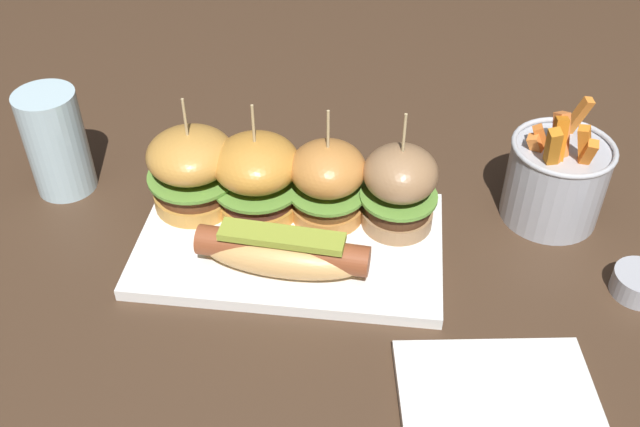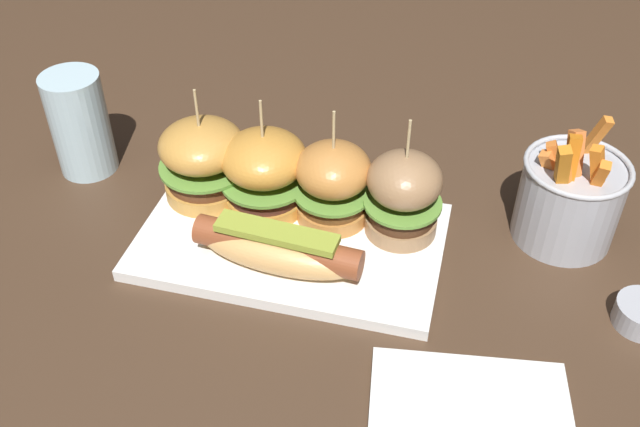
# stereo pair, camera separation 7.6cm
# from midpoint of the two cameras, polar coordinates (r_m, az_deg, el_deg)

# --- Properties ---
(ground_plane) EXTENTS (3.00, 3.00, 0.00)m
(ground_plane) POSITION_cam_midpoint_polar(r_m,az_deg,el_deg) (0.80, -5.07, -2.87)
(ground_plane) COLOR #422D1E
(platter_main) EXTENTS (0.33, 0.20, 0.01)m
(platter_main) POSITION_cam_midpoint_polar(r_m,az_deg,el_deg) (0.80, -5.10, -2.50)
(platter_main) COLOR white
(platter_main) RESTS_ON ground
(hot_dog) EXTENTS (0.18, 0.07, 0.05)m
(hot_dog) POSITION_cam_midpoint_polar(r_m,az_deg,el_deg) (0.74, -5.64, -3.22)
(hot_dog) COLOR tan
(hot_dog) RESTS_ON platter_main
(slider_far_left) EXTENTS (0.10, 0.10, 0.14)m
(slider_far_left) POSITION_cam_midpoint_polar(r_m,az_deg,el_deg) (0.83, -12.63, 3.32)
(slider_far_left) COLOR #C3893B
(slider_far_left) RESTS_ON platter_main
(slider_center_left) EXTENTS (0.10, 0.10, 0.14)m
(slider_center_left) POSITION_cam_midpoint_polar(r_m,az_deg,el_deg) (0.81, -7.69, 2.88)
(slider_center_left) COLOR #C68534
(slider_center_left) RESTS_ON platter_main
(slider_center_right) EXTENTS (0.09, 0.09, 0.14)m
(slider_center_right) POSITION_cam_midpoint_polar(r_m,az_deg,el_deg) (0.79, -2.15, 2.42)
(slider_center_right) COLOR #BD7A39
(slider_center_right) RESTS_ON platter_main
(slider_far_right) EXTENTS (0.09, 0.09, 0.14)m
(slider_far_right) POSITION_cam_midpoint_polar(r_m,az_deg,el_deg) (0.78, 3.50, 1.93)
(slider_far_right) COLOR #98714C
(slider_far_right) RESTS_ON platter_main
(fries_bucket) EXTENTS (0.11, 0.11, 0.14)m
(fries_bucket) POSITION_cam_midpoint_polar(r_m,az_deg,el_deg) (0.84, 15.62, 2.55)
(fries_bucket) COLOR #A8AAB2
(fries_bucket) RESTS_ON ground
(sauce_ramekin) EXTENTS (0.06, 0.06, 0.03)m
(sauce_ramekin) POSITION_cam_midpoint_polar(r_m,az_deg,el_deg) (0.80, 21.38, -5.21)
(sauce_ramekin) COLOR #A8AAB2
(sauce_ramekin) RESTS_ON ground
(side_plate) EXTENTS (0.20, 0.20, 0.01)m
(side_plate) POSITION_cam_midpoint_polar(r_m,az_deg,el_deg) (0.66, 10.92, -16.02)
(side_plate) COLOR white
(side_plate) RESTS_ON ground
(water_glass) EXTENTS (0.07, 0.07, 0.13)m
(water_glass) POSITION_cam_midpoint_polar(r_m,az_deg,el_deg) (0.92, -22.32, 5.11)
(water_glass) COLOR silver
(water_glass) RESTS_ON ground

